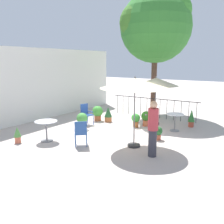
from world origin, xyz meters
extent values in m
plane|color=#B5A79F|center=(0.00, 0.00, 0.00)|extent=(60.00, 60.00, 0.00)
cube|color=silver|center=(0.00, 4.64, 1.77)|extent=(10.83, 0.30, 3.54)
cube|color=black|center=(3.31, 0.00, 1.00)|extent=(0.03, 4.82, 0.03)
cylinder|color=black|center=(3.31, -2.23, 0.50)|extent=(0.02, 0.02, 1.00)
cylinder|color=black|center=(3.31, -1.85, 0.50)|extent=(0.02, 0.02, 1.00)
cylinder|color=black|center=(3.31, -1.48, 0.50)|extent=(0.02, 0.02, 1.00)
cylinder|color=black|center=(3.31, -1.11, 0.50)|extent=(0.02, 0.02, 1.00)
cylinder|color=black|center=(3.31, -0.74, 0.50)|extent=(0.02, 0.02, 1.00)
cylinder|color=black|center=(3.31, -0.37, 0.50)|extent=(0.02, 0.02, 1.00)
cylinder|color=black|center=(3.31, 0.00, 0.50)|extent=(0.02, 0.02, 1.00)
cylinder|color=black|center=(3.31, 0.37, 0.50)|extent=(0.02, 0.02, 1.00)
cylinder|color=black|center=(3.31, 0.74, 0.50)|extent=(0.02, 0.02, 1.00)
cylinder|color=black|center=(3.31, 1.11, 0.50)|extent=(0.02, 0.02, 1.00)
cylinder|color=black|center=(3.31, 1.48, 0.50)|extent=(0.02, 0.02, 1.00)
cylinder|color=black|center=(3.31, 1.85, 0.50)|extent=(0.02, 0.02, 1.00)
cylinder|color=black|center=(3.31, 2.23, 0.50)|extent=(0.02, 0.02, 1.00)
cylinder|color=brown|center=(4.13, 0.39, 1.68)|extent=(0.30, 0.30, 3.36)
sphere|color=#337B2F|center=(4.13, 0.39, 4.66)|extent=(3.74, 3.74, 3.74)
sphere|color=#3E6F34|center=(5.06, 0.77, 4.29)|extent=(2.24, 2.24, 2.24)
sphere|color=#3F7728|center=(3.38, 0.96, 4.85)|extent=(2.06, 2.06, 2.06)
sphere|color=#3A872F|center=(4.31, -0.45, 5.41)|extent=(1.87, 1.87, 1.87)
cylinder|color=#2D2D2D|center=(-1.26, -1.40, 0.04)|extent=(0.44, 0.44, 0.08)
cylinder|color=slate|center=(-1.26, -1.40, 1.18)|extent=(0.04, 0.04, 2.36)
cone|color=beige|center=(-1.26, -1.40, 2.19)|extent=(2.33, 2.33, 0.34)
sphere|color=slate|center=(-1.26, -1.40, 2.39)|extent=(0.06, 0.06, 0.06)
cylinder|color=#2D2D2D|center=(2.07, -0.66, 0.04)|extent=(0.44, 0.44, 0.08)
cylinder|color=slate|center=(2.07, -0.66, 1.08)|extent=(0.04, 0.04, 2.17)
cone|color=beige|center=(2.07, -0.66, 1.99)|extent=(2.04, 2.04, 0.36)
sphere|color=slate|center=(2.07, -0.66, 2.20)|extent=(0.06, 0.06, 0.06)
cylinder|color=silver|center=(-2.53, 1.57, 0.75)|extent=(0.81, 0.81, 0.02)
cylinder|color=slate|center=(-2.53, 1.57, 0.37)|extent=(0.06, 0.06, 0.74)
cylinder|color=slate|center=(-2.53, 1.57, 0.01)|extent=(0.45, 0.45, 0.03)
cylinder|color=white|center=(1.43, -1.87, 0.73)|extent=(0.73, 0.73, 0.02)
cylinder|color=slate|center=(1.43, -1.87, 0.36)|extent=(0.06, 0.06, 0.72)
cylinder|color=slate|center=(1.43, -1.87, 0.01)|extent=(0.40, 0.40, 0.03)
cube|color=#274E93|center=(-2.18, 0.21, 0.44)|extent=(0.60, 0.60, 0.04)
cube|color=#274E93|center=(-2.32, 0.09, 0.68)|extent=(0.30, 0.33, 0.44)
cube|color=#274E93|center=(-2.05, 0.07, 0.56)|extent=(0.31, 0.28, 0.03)
cube|color=#274E93|center=(-2.31, 0.36, 0.56)|extent=(0.31, 0.28, 0.03)
cylinder|color=#274E93|center=(-1.91, 0.19, 0.21)|extent=(0.04, 0.04, 0.42)
cylinder|color=#274E93|center=(-2.16, 0.49, 0.21)|extent=(0.04, 0.04, 0.42)
cylinder|color=#274E93|center=(-2.20, -0.06, 0.21)|extent=(0.04, 0.04, 0.42)
cylinder|color=#274E93|center=(-2.45, 0.23, 0.21)|extent=(0.04, 0.04, 0.42)
cube|color=#264893|center=(0.17, 1.88, 0.48)|extent=(0.51, 0.51, 0.04)
cube|color=#264893|center=(0.21, 2.07, 0.73)|extent=(0.41, 0.12, 0.47)
cube|color=#264893|center=(-0.02, 1.91, 0.60)|extent=(0.12, 0.40, 0.03)
cube|color=#264893|center=(0.36, 1.84, 0.60)|extent=(0.12, 0.40, 0.03)
cylinder|color=#264893|center=(-0.06, 1.72, 0.23)|extent=(0.04, 0.04, 0.46)
cylinder|color=#264893|center=(0.33, 1.64, 0.23)|extent=(0.04, 0.04, 0.46)
cylinder|color=#264893|center=(0.02, 2.11, 0.23)|extent=(0.04, 0.04, 0.46)
cylinder|color=#264893|center=(0.41, 2.03, 0.23)|extent=(0.04, 0.04, 0.46)
cylinder|color=#AD6338|center=(1.20, 1.40, 0.13)|extent=(0.34, 0.34, 0.25)
cylinder|color=#382819|center=(1.20, 1.40, 0.24)|extent=(0.30, 0.30, 0.02)
cone|color=#25552C|center=(1.20, 1.40, 0.49)|extent=(0.37, 0.37, 0.48)
cylinder|color=#C15B3D|center=(-0.09, -1.76, 0.10)|extent=(0.25, 0.25, 0.20)
cylinder|color=#382819|center=(-0.09, -1.76, 0.19)|extent=(0.22, 0.22, 0.02)
sphere|color=#245B29|center=(-0.09, -1.76, 0.34)|extent=(0.34, 0.34, 0.34)
cylinder|color=#A75B2C|center=(1.07, -0.19, 0.13)|extent=(0.26, 0.26, 0.26)
cylinder|color=#382819|center=(1.07, -0.19, 0.25)|extent=(0.23, 0.23, 0.02)
sphere|color=#32892E|center=(1.07, -0.19, 0.42)|extent=(0.39, 0.39, 0.39)
sphere|color=gold|center=(1.12, -0.31, 0.46)|extent=(0.09, 0.09, 0.09)
sphere|color=gold|center=(1.21, -0.19, 0.43)|extent=(0.11, 0.11, 0.11)
sphere|color=gold|center=(1.17, -0.28, 0.43)|extent=(0.10, 0.10, 0.10)
cylinder|color=#D0684C|center=(-3.28, 2.26, 0.12)|extent=(0.21, 0.21, 0.24)
cylinder|color=#382819|center=(-3.28, 2.26, 0.23)|extent=(0.19, 0.19, 0.02)
cone|color=#559846|center=(-3.28, 2.26, 0.42)|extent=(0.27, 0.27, 0.36)
cylinder|color=#AD4834|center=(2.49, -2.24, 0.12)|extent=(0.24, 0.24, 0.25)
cylinder|color=#382819|center=(2.49, -2.24, 0.24)|extent=(0.21, 0.21, 0.02)
cone|color=#2D7030|center=(2.49, -2.24, 0.52)|extent=(0.29, 0.29, 0.56)
cylinder|color=#C3703F|center=(-0.53, 1.58, 0.14)|extent=(0.34, 0.34, 0.28)
cylinder|color=#382819|center=(-0.53, 1.58, 0.27)|extent=(0.30, 0.30, 0.02)
sphere|color=#45903E|center=(-0.53, 1.58, 0.48)|extent=(0.48, 0.48, 0.48)
cylinder|color=#A35732|center=(1.08, 1.96, 0.13)|extent=(0.33, 0.33, 0.26)
cylinder|color=#382819|center=(1.08, 1.96, 0.25)|extent=(0.29, 0.29, 0.02)
sphere|color=green|center=(1.08, 1.96, 0.48)|extent=(0.53, 0.53, 0.53)
sphere|color=gold|center=(1.26, 1.98, 0.53)|extent=(0.13, 0.13, 0.13)
sphere|color=gold|center=(1.28, 1.88, 0.43)|extent=(0.14, 0.14, 0.14)
sphere|color=gold|center=(1.02, 1.79, 0.45)|extent=(0.15, 0.15, 0.15)
cylinder|color=#C96440|center=(1.52, -0.48, 0.13)|extent=(0.28, 0.28, 0.27)
cylinder|color=#382819|center=(1.52, -0.48, 0.26)|extent=(0.25, 0.25, 0.02)
sphere|color=#2E6B1E|center=(1.52, -0.48, 0.46)|extent=(0.44, 0.44, 0.44)
sphere|color=#B64EB6|center=(1.44, -0.57, 0.42)|extent=(0.10, 0.10, 0.10)
sphere|color=#B64EB6|center=(1.37, -0.54, 0.55)|extent=(0.08, 0.08, 0.08)
cylinder|color=#33333D|center=(-1.74, -2.31, 0.42)|extent=(0.26, 0.26, 0.84)
cylinder|color=#AF343B|center=(-1.74, -2.31, 1.18)|extent=(0.41, 0.41, 0.67)
sphere|color=tan|center=(-1.74, -2.31, 1.63)|extent=(0.23, 0.23, 0.23)
camera|label=1|loc=(-8.55, -5.41, 2.91)|focal=40.18mm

